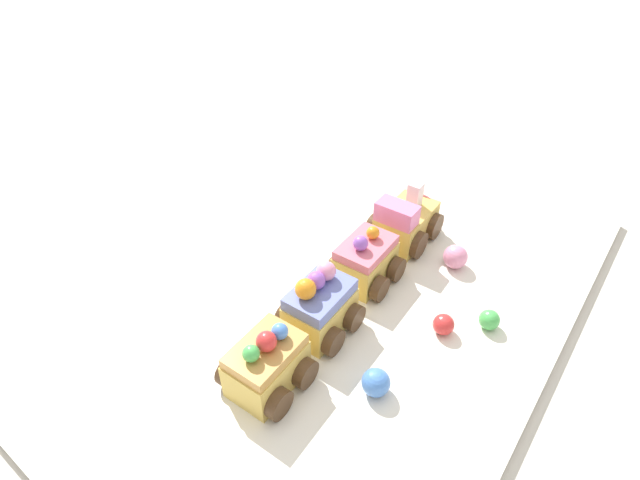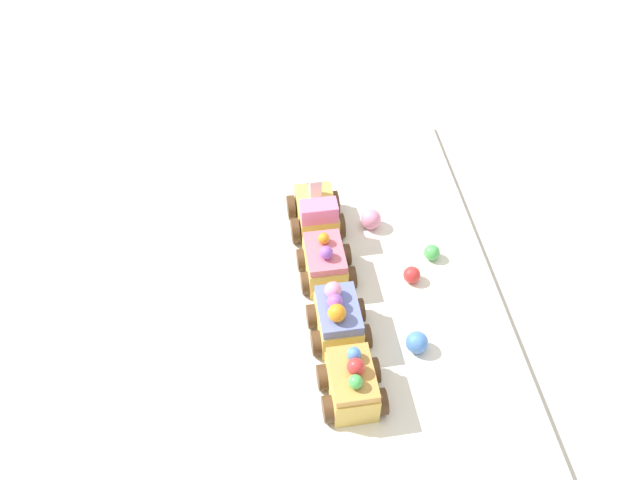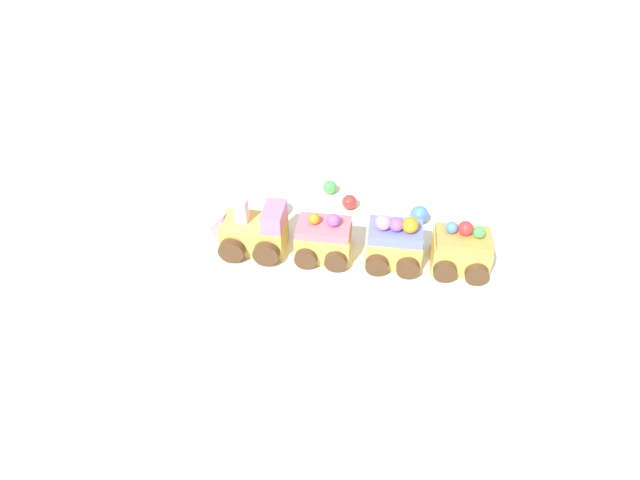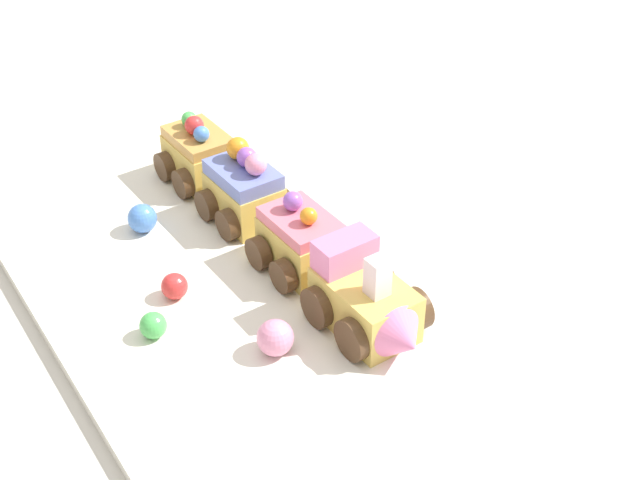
% 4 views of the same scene
% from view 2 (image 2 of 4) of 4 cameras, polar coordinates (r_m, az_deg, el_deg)
% --- Properties ---
extents(ground_plane, '(10.00, 10.00, 0.00)m').
position_cam_2_polar(ground_plane, '(0.84, 0.66, -5.25)').
color(ground_plane, beige).
extents(display_board, '(0.70, 0.45, 0.01)m').
position_cam_2_polar(display_board, '(0.84, 0.66, -5.00)').
color(display_board, white).
rests_on(display_board, ground_plane).
extents(cake_train_locomotive, '(0.11, 0.08, 0.08)m').
position_cam_2_polar(cake_train_locomotive, '(0.90, -0.49, 2.81)').
color(cake_train_locomotive, '#E0BC56').
rests_on(cake_train_locomotive, display_board).
extents(cake_car_strawberry, '(0.08, 0.08, 0.07)m').
position_cam_2_polar(cake_car_strawberry, '(0.83, 0.56, -2.17)').
color(cake_car_strawberry, '#E0BC56').
rests_on(cake_car_strawberry, display_board).
extents(cake_car_blueberry, '(0.08, 0.08, 0.08)m').
position_cam_2_polar(cake_car_blueberry, '(0.77, 1.66, -7.28)').
color(cake_car_blueberry, '#E0BC56').
rests_on(cake_car_blueberry, display_board).
extents(cake_car_caramel, '(0.08, 0.08, 0.07)m').
position_cam_2_polar(cake_car_caramel, '(0.73, 2.94, -13.03)').
color(cake_car_caramel, '#E0BC56').
rests_on(cake_car_caramel, display_board).
extents(gumball_pink, '(0.03, 0.03, 0.03)m').
position_cam_2_polar(gumball_pink, '(0.91, 4.68, 1.91)').
color(gumball_pink, pink).
rests_on(gumball_pink, display_board).
extents(gumball_red, '(0.02, 0.02, 0.02)m').
position_cam_2_polar(gumball_red, '(0.85, 8.39, -3.17)').
color(gumball_red, red).
rests_on(gumball_red, display_board).
extents(gumball_blue, '(0.03, 0.03, 0.03)m').
position_cam_2_polar(gumball_blue, '(0.78, 8.85, -9.23)').
color(gumball_blue, '#4C84E0').
rests_on(gumball_blue, display_board).
extents(gumball_green, '(0.02, 0.02, 0.02)m').
position_cam_2_polar(gumball_green, '(0.88, 10.19, -1.13)').
color(gumball_green, '#4CBC56').
rests_on(gumball_green, display_board).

